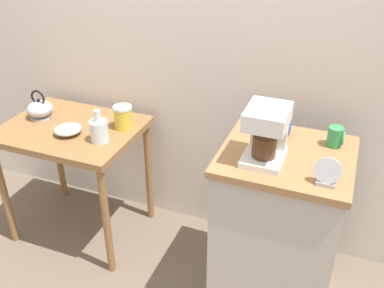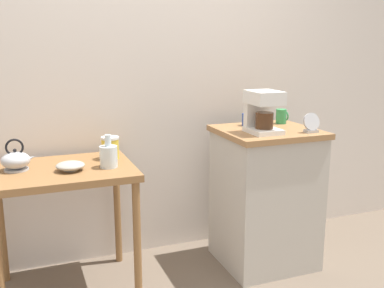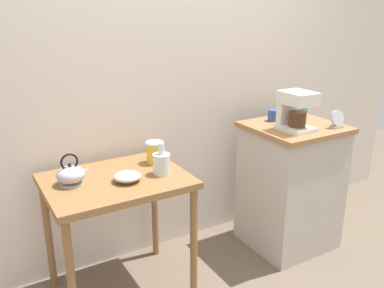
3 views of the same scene
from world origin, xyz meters
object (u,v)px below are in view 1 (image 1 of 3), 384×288
Objects in this scene: mug_blue at (282,128)px; mug_tall_green at (336,137)px; table_clock at (327,173)px; coffee_maker at (267,130)px; glass_carafe_vase at (99,130)px; canister_enamel at (123,117)px; bowl_stoneware at (68,129)px; teakettle at (40,109)px.

mug_blue is 0.81× the size of mug_tall_green.
coffee_maker is at bearing 158.32° from table_clock.
glass_carafe_vase reaches higher than canister_enamel.
coffee_maker is 3.23× the size of mug_blue.
glass_carafe_vase is 0.99m from mug_blue.
mug_tall_green is (1.44, 0.14, 0.17)m from bowl_stoneware.
coffee_maker is (1.43, -0.21, 0.24)m from teakettle.
teakettle is 0.74× the size of coffee_maker.
bowl_stoneware is 1.19m from coffee_maker.
coffee_maker is at bearing -8.25° from teakettle.
mug_blue is 0.66× the size of table_clock.
teakettle is 1.56× the size of table_clock.
teakettle is at bearing 171.75° from coffee_maker.
coffee_maker reaches higher than mug_tall_green.
mug_tall_green is at bearing -2.23° from canister_enamel.
glass_carafe_vase is at bearing -103.94° from canister_enamel.
canister_enamel is 0.96m from coffee_maker.
mug_blue is at bearing 125.61° from table_clock.
canister_enamel is at bearing 161.87° from table_clock.
bowl_stoneware is 1.21m from mug_blue.
canister_enamel is at bearing 6.85° from teakettle.
table_clock reaches higher than mug_tall_green.
glass_carafe_vase is 1.24m from mug_tall_green.
teakettle reaches higher than bowl_stoneware.
table_clock is at bearing -9.22° from glass_carafe_vase.
teakettle is 2.38× the size of mug_blue.
mug_blue is at bearing 9.12° from glass_carafe_vase.
teakettle is 1.40× the size of canister_enamel.
coffee_maker is 0.26m from mug_blue.
bowl_stoneware is 1.29× the size of table_clock.
teakettle is at bearing -173.15° from canister_enamel.
teakettle is at bearing 169.41° from table_clock.
bowl_stoneware is at bearing 179.21° from glass_carafe_vase.
mug_blue is (0.03, 0.24, -0.10)m from coffee_maker.
bowl_stoneware is 0.22m from glass_carafe_vase.
table_clock reaches higher than teakettle.
coffee_maker reaches higher than teakettle.
mug_blue reaches higher than canister_enamel.
bowl_stoneware is 1.15× the size of canister_enamel.
mug_blue is (1.46, 0.03, 0.13)m from teakettle.
glass_carafe_vase is at bearing -173.42° from mug_tall_green.
bowl_stoneware is 1.97× the size of mug_blue.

